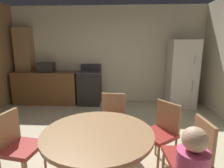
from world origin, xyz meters
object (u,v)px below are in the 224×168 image
(chair_northeast, at_px, (161,130))
(microwave, at_px, (46,67))
(dining_table, at_px, (98,146))
(chair_east, at_px, (192,153))
(chair_west, at_px, (16,143))
(chair_north, at_px, (112,118))
(oven_range, at_px, (90,87))
(refrigerator, at_px, (182,74))

(chair_northeast, bearing_deg, microwave, -82.15)
(dining_table, xyz_separation_m, chair_northeast, (0.78, 0.61, -0.10))
(microwave, xyz_separation_m, chair_east, (2.87, -3.13, -0.53))
(chair_northeast, xyz_separation_m, chair_west, (-1.76, -0.45, 0.00))
(microwave, distance_m, chair_north, 3.02)
(microwave, height_order, chair_east, microwave)
(chair_west, bearing_deg, oven_range, 93.31)
(microwave, xyz_separation_m, chair_northeast, (2.67, -2.60, -0.53))
(chair_east, distance_m, chair_west, 1.97)
(chair_west, bearing_deg, dining_table, 0.00)
(chair_east, bearing_deg, oven_range, -66.65)
(chair_north, xyz_separation_m, chair_northeast, (0.69, -0.38, 0.00))
(chair_east, height_order, chair_north, same)
(microwave, bearing_deg, oven_range, 0.17)
(oven_range, bearing_deg, microwave, -179.83)
(chair_east, xyz_separation_m, chair_west, (-1.96, 0.08, 0.00))
(oven_range, distance_m, chair_east, 3.54)
(oven_range, distance_m, microwave, 1.34)
(chair_north, height_order, chair_west, same)
(dining_table, height_order, chair_north, chair_north)
(refrigerator, distance_m, chair_west, 4.12)
(chair_east, bearing_deg, chair_north, -49.96)
(microwave, distance_m, chair_west, 3.23)
(chair_north, bearing_deg, refrigerator, 147.09)
(oven_range, xyz_separation_m, dining_table, (0.66, -3.21, 0.13))
(oven_range, bearing_deg, chair_west, -95.86)
(oven_range, height_order, microwave, microwave)
(chair_west, bearing_deg, chair_east, 6.79)
(refrigerator, bearing_deg, microwave, 179.22)
(dining_table, bearing_deg, chair_west, 170.83)
(oven_range, xyz_separation_m, microwave, (-1.22, -0.00, 0.56))
(chair_north, bearing_deg, microwave, -132.81)
(oven_range, xyz_separation_m, chair_east, (1.65, -3.14, 0.03))
(microwave, distance_m, chair_northeast, 3.76)
(oven_range, bearing_deg, dining_table, -78.33)
(microwave, height_order, chair_west, microwave)
(dining_table, bearing_deg, microwave, 120.42)
(chair_northeast, bearing_deg, refrigerator, -149.99)
(refrigerator, distance_m, chair_north, 2.80)
(dining_table, xyz_separation_m, chair_north, (0.10, 0.99, -0.10))
(refrigerator, height_order, chair_west, refrigerator)
(chair_west, bearing_deg, chair_north, 46.83)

